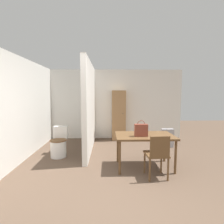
{
  "coord_description": "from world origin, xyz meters",
  "views": [
    {
      "loc": [
        -0.1,
        -2.5,
        1.62
      ],
      "look_at": [
        0.02,
        1.57,
        1.2
      ],
      "focal_mm": 28.0,
      "sensor_mm": 36.0,
      "label": 1
    }
  ],
  "objects_px": {
    "toilet": "(59,144)",
    "space_heater": "(167,138)",
    "dining_table": "(144,138)",
    "handbag": "(141,130)",
    "wooden_cabinet": "(119,115)",
    "wooden_chair": "(157,154)"
  },
  "relations": [
    {
      "from": "dining_table",
      "to": "handbag",
      "type": "bearing_deg",
      "value": -131.1
    },
    {
      "from": "dining_table",
      "to": "handbag",
      "type": "xyz_separation_m",
      "value": [
        -0.1,
        -0.12,
        0.21
      ]
    },
    {
      "from": "dining_table",
      "to": "handbag",
      "type": "relative_size",
      "value": 3.71
    },
    {
      "from": "space_heater",
      "to": "dining_table",
      "type": "bearing_deg",
      "value": -124.71
    },
    {
      "from": "wooden_cabinet",
      "to": "space_heater",
      "type": "height_order",
      "value": "wooden_cabinet"
    },
    {
      "from": "dining_table",
      "to": "wooden_cabinet",
      "type": "distance_m",
      "value": 2.46
    },
    {
      "from": "handbag",
      "to": "wooden_cabinet",
      "type": "distance_m",
      "value": 2.55
    },
    {
      "from": "handbag",
      "to": "wooden_cabinet",
      "type": "height_order",
      "value": "wooden_cabinet"
    },
    {
      "from": "handbag",
      "to": "wooden_chair",
      "type": "bearing_deg",
      "value": -59.53
    },
    {
      "from": "wooden_cabinet",
      "to": "wooden_chair",
      "type": "bearing_deg",
      "value": -79.44
    },
    {
      "from": "dining_table",
      "to": "space_heater",
      "type": "bearing_deg",
      "value": 55.29
    },
    {
      "from": "toilet",
      "to": "space_heater",
      "type": "height_order",
      "value": "toilet"
    },
    {
      "from": "toilet",
      "to": "space_heater",
      "type": "bearing_deg",
      "value": 13.04
    },
    {
      "from": "wooden_chair",
      "to": "toilet",
      "type": "bearing_deg",
      "value": 146.37
    },
    {
      "from": "handbag",
      "to": "space_heater",
      "type": "height_order",
      "value": "handbag"
    },
    {
      "from": "wooden_chair",
      "to": "handbag",
      "type": "distance_m",
      "value": 0.61
    },
    {
      "from": "space_heater",
      "to": "wooden_chair",
      "type": "bearing_deg",
      "value": -114.03
    },
    {
      "from": "dining_table",
      "to": "wooden_cabinet",
      "type": "xyz_separation_m",
      "value": [
        -0.41,
        2.41,
        0.21
      ]
    },
    {
      "from": "space_heater",
      "to": "handbag",
      "type": "bearing_deg",
      "value": -125.21
    },
    {
      "from": "dining_table",
      "to": "wooden_cabinet",
      "type": "relative_size",
      "value": 0.72
    },
    {
      "from": "wooden_chair",
      "to": "space_heater",
      "type": "bearing_deg",
      "value": 62.62
    },
    {
      "from": "dining_table",
      "to": "wooden_chair",
      "type": "distance_m",
      "value": 0.57
    }
  ]
}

